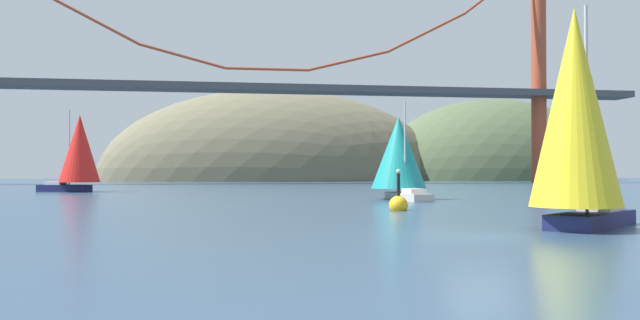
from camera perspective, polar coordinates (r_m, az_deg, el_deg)
ground_plane at (r=23.73m, az=13.81°, el=-6.47°), size 360.00×360.00×0.00m
headland_right at (r=171.36m, az=14.73°, el=-1.67°), size 60.44×44.00×40.63m
headland_center at (r=157.42m, az=-3.92°, el=-1.77°), size 82.71×44.00×43.47m
suspension_bridge at (r=118.30m, az=-4.58°, el=7.17°), size 139.50×6.00×43.34m
sailboat_yellow_sail at (r=27.35m, az=21.33°, el=3.61°), size 6.78×6.36×8.95m
sailboat_red_spinnaker at (r=75.77m, az=-20.19°, el=0.77°), size 7.63×5.72×8.93m
sailboat_teal_sail at (r=53.07m, az=6.87°, el=0.47°), size 4.82×7.52×7.76m
channel_buoy at (r=38.32m, az=6.81°, el=-3.81°), size 1.10×1.10×2.64m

